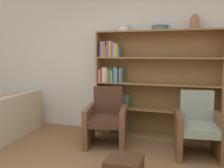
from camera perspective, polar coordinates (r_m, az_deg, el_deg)
name	(u,v)px	position (r m, az deg, el deg)	size (l,w,h in m)	color
wall_back	(126,58)	(4.65, 3.33, 5.89)	(12.00, 0.06, 2.75)	silver
bookshelf	(144,86)	(4.44, 7.27, -0.44)	(2.13, 0.30, 1.85)	olive
bowl_cream	(124,27)	(4.49, 2.67, 12.79)	(0.20, 0.20, 0.11)	silver
bowl_stoneware	(160,27)	(4.36, 10.92, 12.59)	(0.30, 0.30, 0.08)	slate
vase_tall	(195,23)	(4.33, 18.36, 13.14)	(0.15, 0.15, 0.23)	#A36647
armchair_leather	(106,119)	(4.09, -1.28, -8.11)	(0.76, 0.79, 0.91)	brown
armchair_cushioned	(198,127)	(3.88, 19.04, -9.35)	(0.72, 0.76, 0.91)	brown
footstool	(124,162)	(2.95, 2.81, -17.42)	(0.39, 0.39, 0.30)	brown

